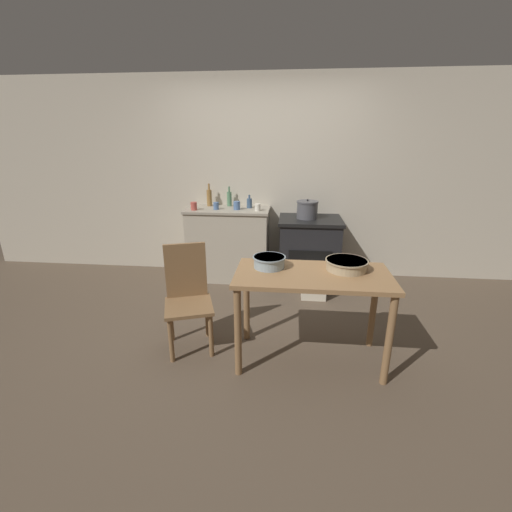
# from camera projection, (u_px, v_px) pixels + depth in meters

# --- Properties ---
(ground_plane) EXTENTS (14.00, 14.00, 0.00)m
(ground_plane) POSITION_uv_depth(u_px,v_px,m) (252.00, 327.00, 3.41)
(ground_plane) COLOR brown
(wall_back) EXTENTS (8.00, 0.07, 2.55)m
(wall_back) POSITION_uv_depth(u_px,v_px,m) (265.00, 179.00, 4.48)
(wall_back) COLOR beige
(wall_back) RESTS_ON ground_plane
(counter_cabinet) EXTENTS (1.06, 0.56, 0.94)m
(counter_cabinet) POSITION_uv_depth(u_px,v_px,m) (229.00, 244.00, 4.51)
(counter_cabinet) COLOR #B2A893
(counter_cabinet) RESTS_ON ground_plane
(stove) EXTENTS (0.77, 0.66, 0.84)m
(stove) POSITION_uv_depth(u_px,v_px,m) (309.00, 251.00, 4.37)
(stove) COLOR black
(stove) RESTS_ON ground_plane
(work_table) EXTENTS (1.22, 0.61, 0.78)m
(work_table) POSITION_uv_depth(u_px,v_px,m) (312.00, 287.00, 2.71)
(work_table) COLOR #997047
(work_table) RESTS_ON ground_plane
(chair) EXTENTS (0.51, 0.51, 0.92)m
(chair) POSITION_uv_depth(u_px,v_px,m) (188.00, 295.00, 2.99)
(chair) COLOR olive
(chair) RESTS_ON ground_plane
(flour_sack) EXTENTS (0.28, 0.20, 0.31)m
(flour_sack) POSITION_uv_depth(u_px,v_px,m) (314.00, 285.00, 3.99)
(flour_sack) COLOR beige
(flour_sack) RESTS_ON ground_plane
(stock_pot) EXTENTS (0.27, 0.27, 0.24)m
(stock_pot) POSITION_uv_depth(u_px,v_px,m) (307.00, 210.00, 4.21)
(stock_pot) COLOR #4C4C51
(stock_pot) RESTS_ON stove
(mixing_bowl_large) EXTENTS (0.27, 0.27, 0.09)m
(mixing_bowl_large) POSITION_uv_depth(u_px,v_px,m) (269.00, 261.00, 2.78)
(mixing_bowl_large) COLOR #93A8B2
(mixing_bowl_large) RESTS_ON work_table
(mixing_bowl_small) EXTENTS (0.34, 0.34, 0.08)m
(mixing_bowl_small) POSITION_uv_depth(u_px,v_px,m) (347.00, 264.00, 2.73)
(mixing_bowl_small) COLOR tan
(mixing_bowl_small) RESTS_ON work_table
(bottle_far_left) EXTENTS (0.07, 0.07, 0.29)m
(bottle_far_left) POSITION_uv_depth(u_px,v_px,m) (209.00, 197.00, 4.49)
(bottle_far_left) COLOR olive
(bottle_far_left) RESTS_ON counter_cabinet
(bottle_left) EXTENTS (0.06, 0.06, 0.25)m
(bottle_left) POSITION_uv_depth(u_px,v_px,m) (229.00, 199.00, 4.49)
(bottle_left) COLOR #517F5B
(bottle_left) RESTS_ON counter_cabinet
(bottle_mid_left) EXTENTS (0.07, 0.07, 0.17)m
(bottle_mid_left) POSITION_uv_depth(u_px,v_px,m) (249.00, 203.00, 4.37)
(bottle_mid_left) COLOR #3D5675
(bottle_mid_left) RESTS_ON counter_cabinet
(cup_center_left) EXTENTS (0.07, 0.07, 0.09)m
(cup_center_left) POSITION_uv_depth(u_px,v_px,m) (216.00, 206.00, 4.28)
(cup_center_left) COLOR #4C6B99
(cup_center_left) RESTS_ON counter_cabinet
(cup_center) EXTENTS (0.08, 0.08, 0.10)m
(cup_center) POSITION_uv_depth(u_px,v_px,m) (237.00, 205.00, 4.28)
(cup_center) COLOR #4C6B99
(cup_center) RESTS_ON counter_cabinet
(cup_center_right) EXTENTS (0.07, 0.07, 0.09)m
(cup_center_right) POSITION_uv_depth(u_px,v_px,m) (258.00, 207.00, 4.20)
(cup_center_right) COLOR silver
(cup_center_right) RESTS_ON counter_cabinet
(cup_mid_right) EXTENTS (0.08, 0.08, 0.10)m
(cup_mid_right) POSITION_uv_depth(u_px,v_px,m) (194.00, 206.00, 4.25)
(cup_mid_right) COLOR #B74C42
(cup_mid_right) RESTS_ON counter_cabinet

